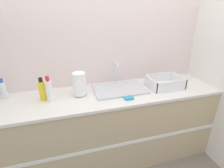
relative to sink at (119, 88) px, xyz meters
The scene contains 10 objects.
wall_back 0.50m from the sink, 123.83° to the left, with size 4.97×0.06×2.60m.
wall_right 1.19m from the sink, ahead, with size 0.06×2.60×2.60m.
counter_cabinet 0.51m from the sink, 163.63° to the right, with size 2.59×0.63×0.91m.
sink is the anchor object (origin of this frame).
paper_towel_roll 0.46m from the sink, behind, with size 0.14×0.14×0.25m.
dish_rack 0.54m from the sink, ahead, with size 0.38×0.29×0.13m.
bottle_yellow 0.82m from the sink, behind, with size 0.07×0.07×0.24m.
bottle_clear 1.21m from the sink, behind, with size 0.06×0.06×0.22m.
bottle_white_spray 0.75m from the sink, behind, with size 0.06×0.06×0.27m.
sponge 0.24m from the sink, 84.33° to the right, with size 0.09×0.06×0.02m.
Camera 1 is at (-0.39, -1.35, 1.77)m, focal length 28.00 mm.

